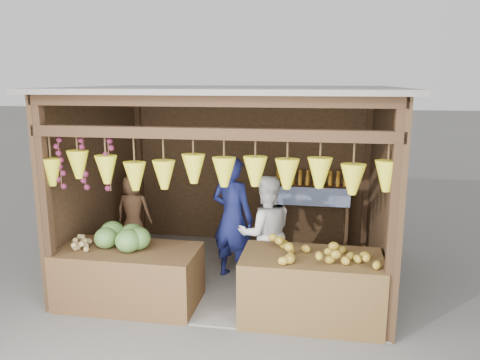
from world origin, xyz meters
name	(u,v)px	position (x,y,z in m)	size (l,w,h in m)	color
ground	(233,274)	(0.00, 0.00, 0.00)	(80.00, 80.00, 0.00)	#514F49
stall_structure	(230,161)	(-0.03, -0.04, 1.67)	(4.30, 3.30, 2.66)	slate
back_shelf	(311,197)	(1.05, 1.28, 0.87)	(1.25, 0.32, 1.32)	#382314
counter_left	(129,276)	(-1.11, -1.09, 0.36)	(1.72, 0.85, 0.72)	#462E17
counter_right	(311,288)	(1.12, -1.10, 0.39)	(1.61, 0.85, 0.78)	#50361A
stool	(136,254)	(-1.56, 0.19, 0.14)	(0.30, 0.30, 0.28)	black
man_standing	(232,218)	(0.01, -0.10, 0.88)	(0.64, 0.42, 1.75)	#14184B
woman_standing	(266,233)	(0.50, -0.36, 0.77)	(0.75, 0.58, 1.54)	silver
vendor_seated	(133,211)	(-1.56, 0.19, 0.83)	(0.54, 0.35, 1.10)	brown
melon_pile	(121,235)	(-1.20, -1.05, 0.88)	(1.00, 0.50, 0.32)	#1C4F15
tanfruit_pile	(82,243)	(-1.68, -1.15, 0.78)	(0.34, 0.40, 0.13)	olive
mango_pile	(322,249)	(1.23, -1.15, 0.89)	(1.40, 0.64, 0.22)	#BE7319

